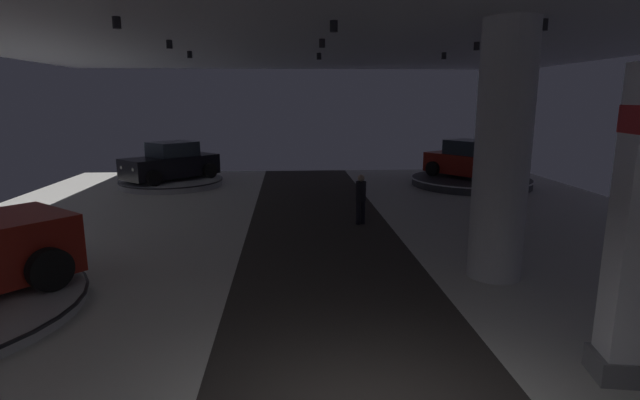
{
  "coord_description": "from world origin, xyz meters",
  "views": [
    {
      "loc": [
        -0.95,
        -4.72,
        3.87
      ],
      "look_at": [
        -0.17,
        7.14,
        1.4
      ],
      "focal_mm": 27.11,
      "sensor_mm": 36.0,
      "label": 1
    }
  ],
  "objects_px": {
    "display_platform_deep_right": "(471,181)",
    "display_platform_deep_left": "(172,182)",
    "column_right": "(502,153)",
    "display_car_deep_left": "(171,163)",
    "visitor_walking_near": "(361,196)",
    "display_car_deep_right": "(471,161)"
  },
  "relations": [
    {
      "from": "display_car_deep_left",
      "to": "visitor_walking_near",
      "type": "distance_m",
      "value": 10.69
    },
    {
      "from": "display_platform_deep_left",
      "to": "visitor_walking_near",
      "type": "xyz_separation_m",
      "value": [
        7.63,
        -7.49,
        0.74
      ]
    },
    {
      "from": "display_car_deep_left",
      "to": "display_car_deep_right",
      "type": "bearing_deg",
      "value": -3.48
    },
    {
      "from": "display_platform_deep_right",
      "to": "visitor_walking_near",
      "type": "distance_m",
      "value": 9.06
    },
    {
      "from": "column_right",
      "to": "display_car_deep_right",
      "type": "height_order",
      "value": "column_right"
    },
    {
      "from": "column_right",
      "to": "display_car_deep_left",
      "type": "relative_size",
      "value": 1.29
    },
    {
      "from": "display_car_deep_left",
      "to": "visitor_walking_near",
      "type": "height_order",
      "value": "display_car_deep_left"
    },
    {
      "from": "display_car_deep_right",
      "to": "display_platform_deep_left",
      "type": "bearing_deg",
      "value": 176.61
    },
    {
      "from": "display_platform_deep_right",
      "to": "display_car_deep_left",
      "type": "height_order",
      "value": "display_car_deep_left"
    },
    {
      "from": "display_car_deep_left",
      "to": "visitor_walking_near",
      "type": "xyz_separation_m",
      "value": [
        7.61,
        -7.51,
        -0.15
      ]
    },
    {
      "from": "display_platform_deep_left",
      "to": "display_car_deep_right",
      "type": "bearing_deg",
      "value": -3.39
    },
    {
      "from": "display_platform_deep_right",
      "to": "display_car_deep_left",
      "type": "relative_size",
      "value": 1.27
    },
    {
      "from": "display_platform_deep_right",
      "to": "display_platform_deep_left",
      "type": "xyz_separation_m",
      "value": [
        -13.74,
        0.84,
        -0.04
      ]
    },
    {
      "from": "display_platform_deep_right",
      "to": "display_platform_deep_left",
      "type": "distance_m",
      "value": 13.76
    },
    {
      "from": "column_right",
      "to": "display_platform_deep_right",
      "type": "height_order",
      "value": "column_right"
    },
    {
      "from": "display_car_deep_left",
      "to": "display_platform_deep_right",
      "type": "bearing_deg",
      "value": -3.59
    },
    {
      "from": "display_platform_deep_left",
      "to": "display_platform_deep_right",
      "type": "bearing_deg",
      "value": -3.49
    },
    {
      "from": "column_right",
      "to": "display_car_deep_right",
      "type": "bearing_deg",
      "value": 71.68
    },
    {
      "from": "display_car_deep_right",
      "to": "display_car_deep_left",
      "type": "distance_m",
      "value": 13.72
    },
    {
      "from": "column_right",
      "to": "display_car_deep_left",
      "type": "height_order",
      "value": "column_right"
    },
    {
      "from": "column_right",
      "to": "display_platform_deep_left",
      "type": "xyz_separation_m",
      "value": [
        -9.93,
        12.27,
        -2.58
      ]
    },
    {
      "from": "display_car_deep_right",
      "to": "display_car_deep_left",
      "type": "bearing_deg",
      "value": 176.52
    }
  ]
}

